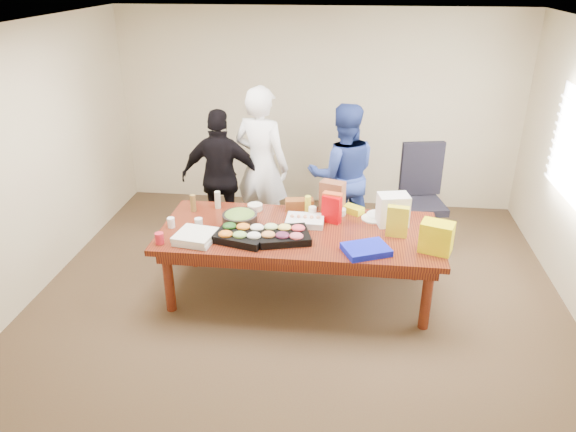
# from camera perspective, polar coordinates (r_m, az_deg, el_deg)

# --- Properties ---
(floor) EXTENTS (5.50, 5.00, 0.02)m
(floor) POSITION_cam_1_polar(r_m,az_deg,el_deg) (5.83, 1.14, -8.19)
(floor) COLOR #47301E
(floor) RESTS_ON ground
(ceiling) EXTENTS (5.50, 5.00, 0.02)m
(ceiling) POSITION_cam_1_polar(r_m,az_deg,el_deg) (4.90, 1.42, 19.47)
(ceiling) COLOR white
(ceiling) RESTS_ON wall_back
(wall_back) EXTENTS (5.50, 0.04, 2.70)m
(wall_back) POSITION_cam_1_polar(r_m,az_deg,el_deg) (7.59, 3.15, 11.05)
(wall_back) COLOR beige
(wall_back) RESTS_ON floor
(wall_front) EXTENTS (5.50, 0.04, 2.70)m
(wall_front) POSITION_cam_1_polar(r_m,az_deg,el_deg) (3.02, -3.51, -12.48)
(wall_front) COLOR beige
(wall_front) RESTS_ON floor
(wall_left) EXTENTS (0.04, 5.00, 2.70)m
(wall_left) POSITION_cam_1_polar(r_m,az_deg,el_deg) (6.10, -25.49, 5.06)
(wall_left) COLOR beige
(wall_left) RESTS_ON floor
(window_blinds) EXTENTS (0.04, 1.36, 1.00)m
(window_blinds) POSITION_cam_1_polar(r_m,az_deg,el_deg) (6.12, 27.87, 6.14)
(window_blinds) COLOR beige
(window_blinds) RESTS_ON wall_right
(conference_table) EXTENTS (2.80, 1.20, 0.75)m
(conference_table) POSITION_cam_1_polar(r_m,az_deg,el_deg) (5.63, 1.17, -4.91)
(conference_table) COLOR #4C1C0F
(conference_table) RESTS_ON floor
(office_chair) EXTENTS (0.73, 0.73, 1.21)m
(office_chair) POSITION_cam_1_polar(r_m,az_deg,el_deg) (6.66, 13.80, 1.50)
(office_chair) COLOR black
(office_chair) RESTS_ON floor
(person_center) EXTENTS (0.83, 0.69, 1.94)m
(person_center) POSITION_cam_1_polar(r_m,az_deg,el_deg) (6.57, -2.81, 5.30)
(person_center) COLOR white
(person_center) RESTS_ON floor
(person_right) EXTENTS (0.94, 0.78, 1.75)m
(person_right) POSITION_cam_1_polar(r_m,az_deg,el_deg) (6.56, 5.77, 4.29)
(person_right) COLOR navy
(person_right) RESTS_ON floor
(person_left) EXTENTS (0.99, 0.44, 1.67)m
(person_left) POSITION_cam_1_polar(r_m,az_deg,el_deg) (6.60, -6.99, 4.03)
(person_left) COLOR black
(person_left) RESTS_ON floor
(veggie_tray) EXTENTS (0.59, 0.51, 0.08)m
(veggie_tray) POSITION_cam_1_polar(r_m,az_deg,el_deg) (5.28, -4.89, -2.04)
(veggie_tray) COLOR black
(veggie_tray) RESTS_ON conference_table
(fruit_tray) EXTENTS (0.57, 0.50, 0.07)m
(fruit_tray) POSITION_cam_1_polar(r_m,az_deg,el_deg) (5.26, -0.48, -2.10)
(fruit_tray) COLOR black
(fruit_tray) RESTS_ON conference_table
(sheet_cake) EXTENTS (0.39, 0.29, 0.07)m
(sheet_cake) POSITION_cam_1_polar(r_m,az_deg,el_deg) (5.57, 1.80, -0.50)
(sheet_cake) COLOR white
(sheet_cake) RESTS_ON conference_table
(salad_bowl) EXTENTS (0.44, 0.44, 0.12)m
(salad_bowl) POSITION_cam_1_polar(r_m,az_deg,el_deg) (5.57, -5.09, -0.34)
(salad_bowl) COLOR black
(salad_bowl) RESTS_ON conference_table
(chip_bag_blue) EXTENTS (0.50, 0.44, 0.06)m
(chip_bag_blue) POSITION_cam_1_polar(r_m,az_deg,el_deg) (5.08, 8.23, -3.51)
(chip_bag_blue) COLOR #0E17BE
(chip_bag_blue) RESTS_ON conference_table
(chip_bag_red) EXTENTS (0.21, 0.15, 0.29)m
(chip_bag_red) POSITION_cam_1_polar(r_m,az_deg,el_deg) (5.58, 4.62, 0.69)
(chip_bag_red) COLOR #C40106
(chip_bag_red) RESTS_ON conference_table
(chip_bag_yellow) EXTENTS (0.22, 0.11, 0.31)m
(chip_bag_yellow) POSITION_cam_1_polar(r_m,az_deg,el_deg) (5.38, 11.44, -0.56)
(chip_bag_yellow) COLOR yellow
(chip_bag_yellow) RESTS_ON conference_table
(chip_bag_orange) EXTENTS (0.21, 0.13, 0.31)m
(chip_bag_orange) POSITION_cam_1_polar(r_m,az_deg,el_deg) (5.62, 4.66, 0.99)
(chip_bag_orange) COLOR #C84B20
(chip_bag_orange) RESTS_ON conference_table
(mayo_jar) EXTENTS (0.10, 0.10, 0.13)m
(mayo_jar) POSITION_cam_1_polar(r_m,az_deg,el_deg) (5.69, 2.58, 0.38)
(mayo_jar) COLOR white
(mayo_jar) RESTS_ON conference_table
(mustard_bottle) EXTENTS (0.08, 0.08, 0.19)m
(mustard_bottle) POSITION_cam_1_polar(r_m,az_deg,el_deg) (5.80, 2.11, 1.24)
(mustard_bottle) COLOR yellow
(mustard_bottle) RESTS_ON conference_table
(dressing_bottle) EXTENTS (0.07, 0.07, 0.19)m
(dressing_bottle) POSITION_cam_1_polar(r_m,az_deg,el_deg) (5.92, -9.96, 1.35)
(dressing_bottle) COLOR brown
(dressing_bottle) RESTS_ON conference_table
(ranch_bottle) EXTENTS (0.08, 0.08, 0.19)m
(ranch_bottle) POSITION_cam_1_polar(r_m,az_deg,el_deg) (5.96, -7.42, 1.70)
(ranch_bottle) COLOR beige
(ranch_bottle) RESTS_ON conference_table
(banana_bunch) EXTENTS (0.25, 0.23, 0.07)m
(banana_bunch) POSITION_cam_1_polar(r_m,az_deg,el_deg) (5.86, 6.87, 0.67)
(banana_bunch) COLOR yellow
(banana_bunch) RESTS_ON conference_table
(bread_loaf) EXTENTS (0.32, 0.18, 0.12)m
(bread_loaf) POSITION_cam_1_polar(r_m,az_deg,el_deg) (5.88, 1.21, 1.21)
(bread_loaf) COLOR brown
(bread_loaf) RESTS_ON conference_table
(kraft_bag) EXTENTS (0.29, 0.22, 0.33)m
(kraft_bag) POSITION_cam_1_polar(r_m,az_deg,el_deg) (5.84, 4.69, 2.08)
(kraft_bag) COLOR brown
(kraft_bag) RESTS_ON conference_table
(red_cup) EXTENTS (0.10, 0.10, 0.11)m
(red_cup) POSITION_cam_1_polar(r_m,az_deg,el_deg) (5.31, -13.38, -2.30)
(red_cup) COLOR red
(red_cup) RESTS_ON conference_table
(clear_cup_a) EXTENTS (0.08, 0.08, 0.11)m
(clear_cup_a) POSITION_cam_1_polar(r_m,az_deg,el_deg) (5.53, -9.38, -0.78)
(clear_cup_a) COLOR silver
(clear_cup_a) RESTS_ON conference_table
(clear_cup_b) EXTENTS (0.09, 0.09, 0.10)m
(clear_cup_b) POSITION_cam_1_polar(r_m,az_deg,el_deg) (5.62, -12.20, -0.69)
(clear_cup_b) COLOR white
(clear_cup_b) RESTS_ON conference_table
(pizza_box_lower) EXTENTS (0.40, 0.40, 0.04)m
(pizza_box_lower) POSITION_cam_1_polar(r_m,az_deg,el_deg) (5.32, -9.64, -2.36)
(pizza_box_lower) COLOR silver
(pizza_box_lower) RESTS_ON conference_table
(pizza_box_upper) EXTENTS (0.41, 0.41, 0.04)m
(pizza_box_upper) POSITION_cam_1_polar(r_m,az_deg,el_deg) (5.30, -9.75, -1.96)
(pizza_box_upper) COLOR silver
(pizza_box_upper) RESTS_ON pizza_box_lower
(plate_a) EXTENTS (0.28, 0.28, 0.01)m
(plate_a) POSITION_cam_1_polar(r_m,az_deg,el_deg) (5.75, 8.95, -0.26)
(plate_a) COLOR white
(plate_a) RESTS_ON conference_table
(plate_b) EXTENTS (0.28, 0.28, 0.02)m
(plate_b) POSITION_cam_1_polar(r_m,az_deg,el_deg) (5.84, 9.52, 0.11)
(plate_b) COLOR silver
(plate_b) RESTS_ON conference_table
(dip_bowl_a) EXTENTS (0.17, 0.17, 0.06)m
(dip_bowl_a) POSITION_cam_1_polar(r_m,az_deg,el_deg) (5.81, 5.35, 0.49)
(dip_bowl_a) COLOR beige
(dip_bowl_a) RESTS_ON conference_table
(dip_bowl_b) EXTENTS (0.20, 0.20, 0.06)m
(dip_bowl_b) POSITION_cam_1_polar(r_m,az_deg,el_deg) (5.90, -3.49, 0.95)
(dip_bowl_b) COLOR silver
(dip_bowl_b) RESTS_ON conference_table
(grocery_bag_white) EXTENTS (0.34, 0.28, 0.33)m
(grocery_bag_white) POSITION_cam_1_polar(r_m,az_deg,el_deg) (5.61, 10.97, 0.66)
(grocery_bag_white) COLOR white
(grocery_bag_white) RESTS_ON conference_table
(grocery_bag_yellow) EXTENTS (0.34, 0.28, 0.29)m
(grocery_bag_yellow) POSITION_cam_1_polar(r_m,az_deg,el_deg) (5.18, 15.36, -2.16)
(grocery_bag_yellow) COLOR yellow
(grocery_bag_yellow) RESTS_ON conference_table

